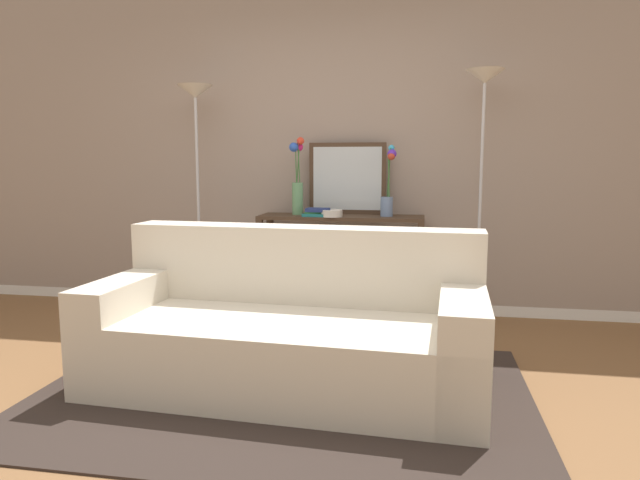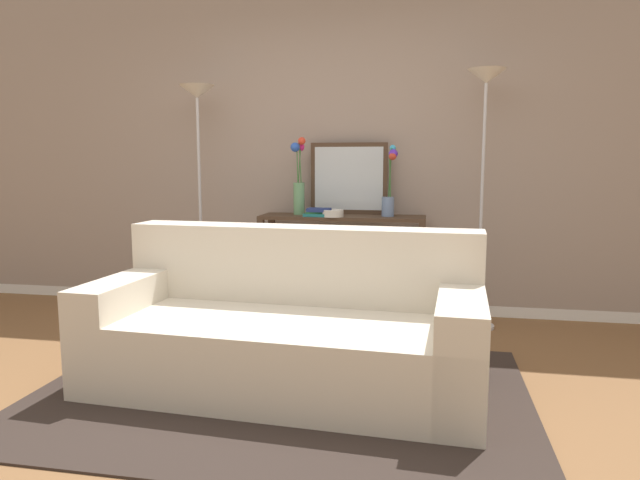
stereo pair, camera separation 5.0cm
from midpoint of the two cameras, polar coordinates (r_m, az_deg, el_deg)
name	(u,v)px [view 2 (the right image)]	position (r m, az deg, el deg)	size (l,w,h in m)	color
ground_plane	(261,410)	(3.09, -5.46, -16.64)	(16.00, 16.00, 0.02)	brown
back_wall	(331,135)	(4.89, 1.43, 10.48)	(12.00, 0.15, 2.99)	white
area_rug	(281,393)	(3.24, -3.52, -15.11)	(2.68, 1.87, 0.01)	#332823
couch	(288,332)	(3.28, -2.78, -9.16)	(2.20, 1.08, 0.88)	beige
console_table	(342,248)	(4.60, 2.55, -0.78)	(1.32, 0.37, 0.84)	#473323
floor_lamp_left	(198,136)	(4.79, -11.82, 10.18)	(0.28, 0.28, 1.88)	silver
floor_lamp_right	(485,127)	(4.44, 16.49, 10.81)	(0.28, 0.28, 1.94)	silver
wall_mirror	(349,179)	(4.70, 3.21, 6.18)	(0.63, 0.02, 0.58)	#473323
vase_tall_flowers	(299,182)	(4.64, -1.83, 5.84)	(0.12, 0.13, 0.62)	#669E6B
vase_short_flowers	(389,190)	(4.51, 7.30, 5.02)	(0.12, 0.10, 0.56)	#6B84AD
fruit_bowl	(333,213)	(4.46, 1.60, 2.72)	(0.17, 0.17, 0.06)	silver
book_stack	(319,213)	(4.49, 0.17, 2.77)	(0.22, 0.17, 0.07)	#1E7075
book_row_under_console	(297,309)	(4.77, -2.07, -6.88)	(0.31, 0.18, 0.12)	#BC3328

